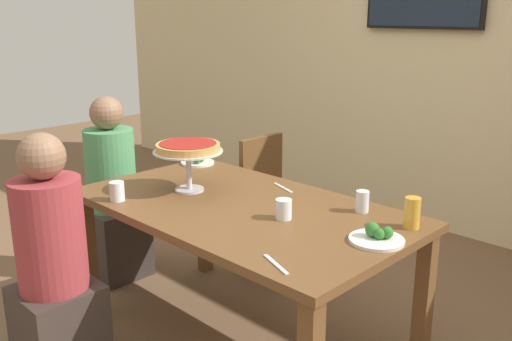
{
  "coord_description": "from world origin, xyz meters",
  "views": [
    {
      "loc": [
        1.82,
        -1.76,
        1.63
      ],
      "look_at": [
        0.0,
        0.1,
        0.89
      ],
      "focal_mm": 39.37,
      "sensor_mm": 36.0,
      "label": 1
    }
  ],
  "objects_px": {
    "dining_table": "(242,222)",
    "beer_glass_amber_tall": "(412,213)",
    "water_glass_clear_near": "(117,191)",
    "chair_far_left": "(274,198)",
    "deep_dish_pizza_stand": "(188,150)",
    "cutlery_knife_near": "(283,188)",
    "diner_near_left": "(55,278)",
    "salad_plate_far_diner": "(198,161)",
    "water_glass_clear_far": "(362,201)",
    "diner_head_west": "(113,202)",
    "salad_plate_near_diner": "(377,237)",
    "water_glass_clear_spare": "(284,209)",
    "cutlery_fork_near": "(276,264)"
  },
  "relations": [
    {
      "from": "dining_table",
      "to": "beer_glass_amber_tall",
      "type": "bearing_deg",
      "value": 22.31
    },
    {
      "from": "water_glass_clear_near",
      "to": "chair_far_left",
      "type": "bearing_deg",
      "value": 89.22
    },
    {
      "from": "beer_glass_amber_tall",
      "to": "deep_dish_pizza_stand",
      "type": "bearing_deg",
      "value": -162.86
    },
    {
      "from": "deep_dish_pizza_stand",
      "to": "cutlery_knife_near",
      "type": "relative_size",
      "value": 1.97
    },
    {
      "from": "diner_near_left",
      "to": "water_glass_clear_near",
      "type": "height_order",
      "value": "diner_near_left"
    },
    {
      "from": "salad_plate_far_diner",
      "to": "water_glass_clear_far",
      "type": "relative_size",
      "value": 2.0
    },
    {
      "from": "diner_head_west",
      "to": "water_glass_clear_far",
      "type": "relative_size",
      "value": 11.45
    },
    {
      "from": "diner_head_west",
      "to": "chair_far_left",
      "type": "distance_m",
      "value": 1.01
    },
    {
      "from": "salad_plate_near_diner",
      "to": "water_glass_clear_far",
      "type": "xyz_separation_m",
      "value": [
        -0.24,
        0.25,
        0.03
      ]
    },
    {
      "from": "diner_head_west",
      "to": "water_glass_clear_far",
      "type": "height_order",
      "value": "diner_head_west"
    },
    {
      "from": "chair_far_left",
      "to": "salad_plate_far_diner",
      "type": "distance_m",
      "value": 0.55
    },
    {
      "from": "diner_head_west",
      "to": "salad_plate_far_diner",
      "type": "bearing_deg",
      "value": 42.06
    },
    {
      "from": "diner_near_left",
      "to": "diner_head_west",
      "type": "height_order",
      "value": "same"
    },
    {
      "from": "diner_near_left",
      "to": "beer_glass_amber_tall",
      "type": "xyz_separation_m",
      "value": [
        1.13,
        1.07,
        0.32
      ]
    },
    {
      "from": "salad_plate_near_diner",
      "to": "cutlery_knife_near",
      "type": "bearing_deg",
      "value": 160.35
    },
    {
      "from": "deep_dish_pizza_stand",
      "to": "chair_far_left",
      "type": "bearing_deg",
      "value": 98.31
    },
    {
      "from": "water_glass_clear_near",
      "to": "water_glass_clear_spare",
      "type": "xyz_separation_m",
      "value": [
        0.75,
        0.38,
        -0.0
      ]
    },
    {
      "from": "dining_table",
      "to": "salad_plate_far_diner",
      "type": "bearing_deg",
      "value": 155.16
    },
    {
      "from": "beer_glass_amber_tall",
      "to": "cutlery_fork_near",
      "type": "xyz_separation_m",
      "value": [
        -0.17,
        -0.67,
        -0.07
      ]
    },
    {
      "from": "salad_plate_near_diner",
      "to": "beer_glass_amber_tall",
      "type": "relative_size",
      "value": 1.65
    },
    {
      "from": "salad_plate_near_diner",
      "to": "beer_glass_amber_tall",
      "type": "bearing_deg",
      "value": 84.23
    },
    {
      "from": "diner_near_left",
      "to": "chair_far_left",
      "type": "height_order",
      "value": "diner_near_left"
    },
    {
      "from": "cutlery_knife_near",
      "to": "cutlery_fork_near",
      "type": "bearing_deg",
      "value": 148.64
    },
    {
      "from": "water_glass_clear_far",
      "to": "water_glass_clear_near",
      "type": "bearing_deg",
      "value": -143.44
    },
    {
      "from": "beer_glass_amber_tall",
      "to": "water_glass_clear_far",
      "type": "bearing_deg",
      "value": 175.49
    },
    {
      "from": "cutlery_fork_near",
      "to": "deep_dish_pizza_stand",
      "type": "bearing_deg",
      "value": -179.48
    },
    {
      "from": "diner_head_west",
      "to": "cutlery_knife_near",
      "type": "height_order",
      "value": "diner_head_west"
    },
    {
      "from": "chair_far_left",
      "to": "deep_dish_pizza_stand",
      "type": "xyz_separation_m",
      "value": [
        0.11,
        -0.77,
        0.47
      ]
    },
    {
      "from": "dining_table",
      "to": "diner_head_west",
      "type": "xyz_separation_m",
      "value": [
        -1.12,
        -0.03,
        -0.16
      ]
    },
    {
      "from": "chair_far_left",
      "to": "salad_plate_far_diner",
      "type": "height_order",
      "value": "chair_far_left"
    },
    {
      "from": "water_glass_clear_spare",
      "to": "cutlery_knife_near",
      "type": "xyz_separation_m",
      "value": [
        -0.3,
        0.33,
        -0.04
      ]
    },
    {
      "from": "dining_table",
      "to": "water_glass_clear_near",
      "type": "height_order",
      "value": "water_glass_clear_near"
    },
    {
      "from": "salad_plate_far_diner",
      "to": "beer_glass_amber_tall",
      "type": "xyz_separation_m",
      "value": [
        1.45,
        -0.03,
        0.05
      ]
    },
    {
      "from": "deep_dish_pizza_stand",
      "to": "water_glass_clear_spare",
      "type": "relative_size",
      "value": 3.92
    },
    {
      "from": "deep_dish_pizza_stand",
      "to": "salad_plate_far_diner",
      "type": "bearing_deg",
      "value": 135.24
    },
    {
      "from": "diner_head_west",
      "to": "chair_far_left",
      "type": "relative_size",
      "value": 1.32
    },
    {
      "from": "cutlery_knife_near",
      "to": "water_glass_clear_spare",
      "type": "bearing_deg",
      "value": 150.88
    },
    {
      "from": "dining_table",
      "to": "cutlery_fork_near",
      "type": "relative_size",
      "value": 9.16
    },
    {
      "from": "water_glass_clear_far",
      "to": "salad_plate_near_diner",
      "type": "bearing_deg",
      "value": -46.04
    },
    {
      "from": "cutlery_knife_near",
      "to": "deep_dish_pizza_stand",
      "type": "bearing_deg",
      "value": 67.87
    },
    {
      "from": "diner_near_left",
      "to": "chair_far_left",
      "type": "relative_size",
      "value": 1.32
    },
    {
      "from": "diner_head_west",
      "to": "salad_plate_far_diner",
      "type": "distance_m",
      "value": 0.6
    },
    {
      "from": "deep_dish_pizza_stand",
      "to": "water_glass_clear_far",
      "type": "xyz_separation_m",
      "value": [
        0.82,
        0.35,
        -0.16
      ]
    },
    {
      "from": "water_glass_clear_near",
      "to": "cutlery_knife_near",
      "type": "height_order",
      "value": "water_glass_clear_near"
    },
    {
      "from": "diner_near_left",
      "to": "diner_head_west",
      "type": "distance_m",
      "value": 1.04
    },
    {
      "from": "water_glass_clear_far",
      "to": "water_glass_clear_spare",
      "type": "xyz_separation_m",
      "value": [
        -0.2,
        -0.32,
        -0.01
      ]
    },
    {
      "from": "chair_far_left",
      "to": "diner_near_left",
      "type": "bearing_deg",
      "value": 2.56
    },
    {
      "from": "dining_table",
      "to": "salad_plate_far_diner",
      "type": "distance_m",
      "value": 0.8
    },
    {
      "from": "diner_near_left",
      "to": "beer_glass_amber_tall",
      "type": "height_order",
      "value": "diner_near_left"
    },
    {
      "from": "beer_glass_amber_tall",
      "to": "water_glass_clear_far",
      "type": "distance_m",
      "value": 0.27
    }
  ]
}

